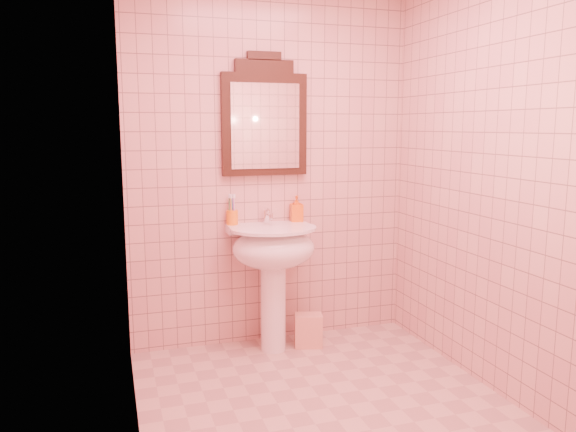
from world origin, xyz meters
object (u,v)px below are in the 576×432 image
object	(u,v)px
pedestal_sink	(273,257)
towel	(308,330)
soap_dispenser	(297,209)
toothbrush_cup	(232,217)
mirror	(265,119)

from	to	relation	value
pedestal_sink	towel	world-z (taller)	pedestal_sink
soap_dispenser	towel	size ratio (longest dim) A/B	0.80
toothbrush_cup	towel	world-z (taller)	toothbrush_cup
mirror	towel	xyz separation A→B (m)	(0.25, -0.21, -1.46)
toothbrush_cup	towel	bearing A→B (deg)	-21.23
toothbrush_cup	mirror	bearing A→B (deg)	5.10
pedestal_sink	soap_dispenser	world-z (taller)	soap_dispenser
mirror	towel	size ratio (longest dim) A/B	3.58
mirror	towel	world-z (taller)	mirror
pedestal_sink	mirror	bearing A→B (deg)	90.00
pedestal_sink	mirror	world-z (taller)	mirror
toothbrush_cup	soap_dispenser	world-z (taller)	same
pedestal_sink	mirror	size ratio (longest dim) A/B	1.04
soap_dispenser	towel	xyz separation A→B (m)	(0.03, -0.18, -0.84)
pedestal_sink	mirror	distance (m)	0.94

